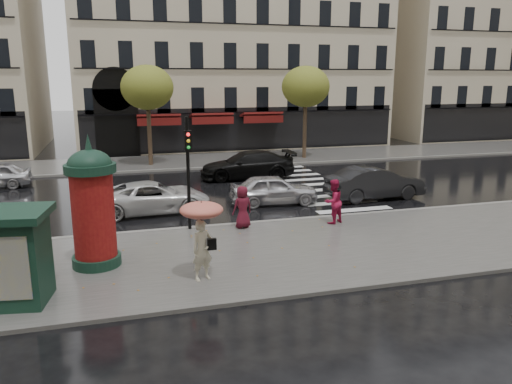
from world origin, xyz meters
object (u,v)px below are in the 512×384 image
object	(u,v)px
car_silver	(274,189)
car_darkgrey	(375,183)
man_burgundy	(243,207)
morris_column	(93,204)
newsstand	(10,256)
woman_umbrella	(202,228)
car_white	(153,197)
traffic_light	(188,162)
car_black	(247,165)
woman_red	(333,201)

from	to	relation	value
car_silver	car_darkgrey	bearing A→B (deg)	-89.69
car_silver	man_burgundy	bearing A→B (deg)	150.51
man_burgundy	car_silver	bearing A→B (deg)	-137.23
morris_column	car_darkgrey	xyz separation A→B (m)	(12.91, 5.90, -1.29)
newsstand	car_silver	bearing A→B (deg)	40.69
man_burgundy	car_darkgrey	xyz separation A→B (m)	(7.54, 3.28, -0.15)
woman_umbrella	car_white	distance (m)	8.40
car_silver	newsstand	bearing A→B (deg)	135.01
woman_umbrella	man_burgundy	world-z (taller)	woman_umbrella
traffic_light	car_silver	size ratio (longest dim) A/B	1.05
traffic_light	car_white	distance (m)	4.07
morris_column	man_burgundy	bearing A→B (deg)	26.02
newsstand	car_white	distance (m)	9.48
car_darkgrey	car_black	distance (m)	8.11
car_darkgrey	car_white	size ratio (longest dim) A/B	0.97
car_darkgrey	car_white	distance (m)	10.68
woman_umbrella	car_darkgrey	size ratio (longest dim) A/B	0.49
car_black	morris_column	bearing A→B (deg)	-30.68
traffic_light	car_darkgrey	size ratio (longest dim) A/B	0.89
traffic_light	car_black	distance (m)	10.88
woman_red	man_burgundy	size ratio (longest dim) A/B	1.08
newsstand	woman_umbrella	bearing A→B (deg)	1.68
newsstand	car_white	xyz separation A→B (m)	(4.24, 8.45, -0.70)
man_burgundy	car_black	size ratio (longest dim) A/B	0.30
man_burgundy	car_silver	size ratio (longest dim) A/B	0.40
car_black	woman_umbrella	bearing A→B (deg)	-17.11
car_black	car_white	bearing A→B (deg)	-41.15
woman_umbrella	car_black	distance (m)	15.45
newsstand	car_silver	world-z (taller)	newsstand
morris_column	car_darkgrey	world-z (taller)	morris_column
car_white	car_black	distance (m)	8.61
car_darkgrey	car_white	bearing A→B (deg)	85.01
car_black	newsstand	bearing A→B (deg)	-32.24
car_white	morris_column	bearing A→B (deg)	157.50
car_darkgrey	car_white	xyz separation A→B (m)	(-10.67, 0.37, -0.11)
man_burgundy	car_black	world-z (taller)	man_burgundy
traffic_light	newsstand	distance (m)	7.53
morris_column	newsstand	distance (m)	3.04
woman_umbrella	newsstand	xyz separation A→B (m)	(-5.00, -0.15, -0.30)
woman_umbrella	car_white	xyz separation A→B (m)	(-0.76, 8.30, -1.00)
woman_umbrella	traffic_light	xyz separation A→B (m)	(0.36, 4.97, 1.05)
woman_red	car_white	xyz separation A→B (m)	(-6.77, 4.05, -0.32)
woman_red	newsstand	distance (m)	11.86
woman_red	man_burgundy	world-z (taller)	woman_red
woman_umbrella	car_black	xyz separation A→B (m)	(5.19, 14.53, -0.89)
woman_red	car_black	distance (m)	10.32
car_silver	car_white	xyz separation A→B (m)	(-5.57, 0.01, -0.01)
woman_umbrella	car_darkgrey	bearing A→B (deg)	38.68
car_white	traffic_light	bearing A→B (deg)	-164.21
woman_umbrella	woman_red	world-z (taller)	woman_umbrella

